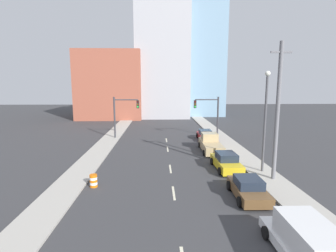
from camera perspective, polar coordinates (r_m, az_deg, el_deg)
name	(u,v)px	position (r m, az deg, el deg)	size (l,w,h in m)	color
sidewalk_left	(120,128)	(46.56, -10.41, -0.39)	(2.50, 88.60, 0.15)	#ADA89E
sidewalk_right	(209,127)	(46.90, 8.90, -0.28)	(2.50, 88.60, 0.15)	#ADA89E
lane_stripe_at_16m	(174,193)	(19.06, 1.24, -14.35)	(0.16, 2.40, 0.01)	beige
lane_stripe_at_22m	(170,169)	(24.07, 0.51, -9.29)	(0.16, 2.40, 0.01)	beige
lane_stripe_at_29m	(168,149)	(31.07, -0.08, -5.06)	(0.16, 2.40, 0.01)	beige
lane_stripe_at_34m	(166,140)	(36.03, -0.35, -3.09)	(0.16, 2.40, 0.01)	beige
building_brick_left	(113,85)	(63.51, -11.92, 8.67)	(14.00, 16.00, 14.78)	#9E513D
building_office_center	(162,63)	(66.80, -1.29, 13.55)	(12.00, 20.00, 25.68)	#A8A8AD
building_glass_right	(194,49)	(71.76, 5.59, 16.26)	(13.00, 20.00, 33.32)	#7A9EB7
traffic_signal_left	(122,112)	(37.16, -10.06, 3.01)	(3.56, 0.35, 5.87)	#38383D
traffic_signal_right	(211,112)	(37.52, 9.32, 3.08)	(3.56, 0.35, 5.87)	#38383D
utility_pole_right_mid	(277,112)	(21.77, 22.73, 2.88)	(1.60, 0.32, 10.75)	slate
traffic_barrel	(93,181)	(20.68, -15.91, -11.39)	(0.56, 0.56, 0.95)	orange
street_lamp	(265,115)	(23.47, 20.42, 2.19)	(0.44, 0.44, 8.67)	#4C4C51
box_truck_white	(309,245)	(13.50, 28.31, -21.78)	(2.38, 5.50, 1.87)	silver
sedan_brown	(248,189)	(18.90, 17.07, -12.89)	(2.19, 4.32, 1.39)	brown
sedan_yellow	(226,162)	(24.32, 12.56, -7.62)	(2.24, 4.76, 1.52)	gold
pickup_truck_tan	(210,144)	(30.52, 9.23, -3.91)	(2.39, 5.98, 1.96)	tan
sedan_red	(205,135)	(36.60, 8.09, -1.99)	(2.14, 4.56, 1.37)	red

